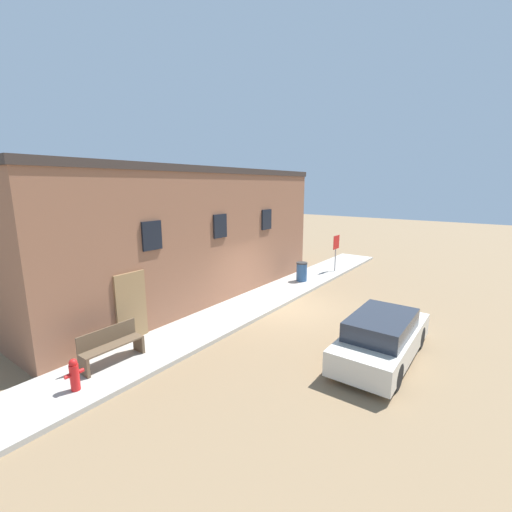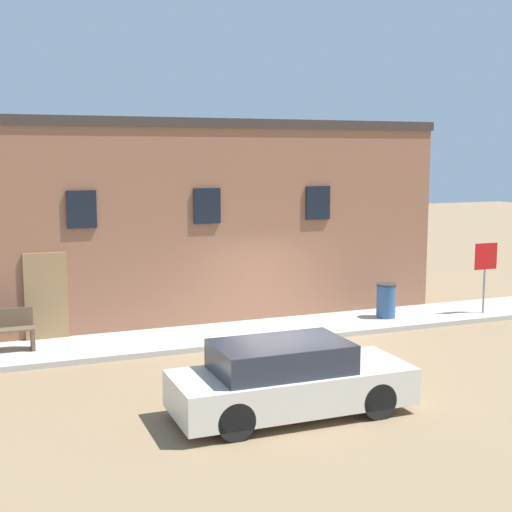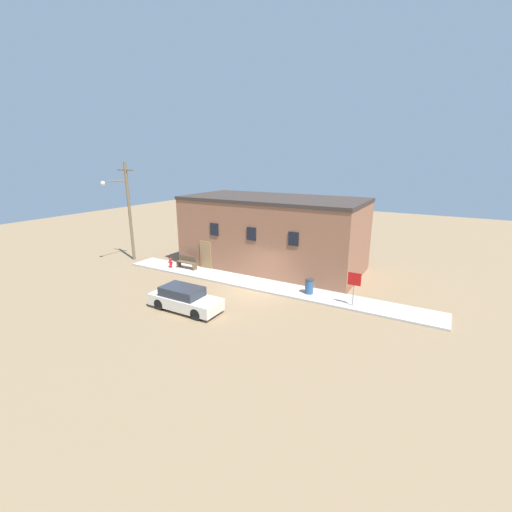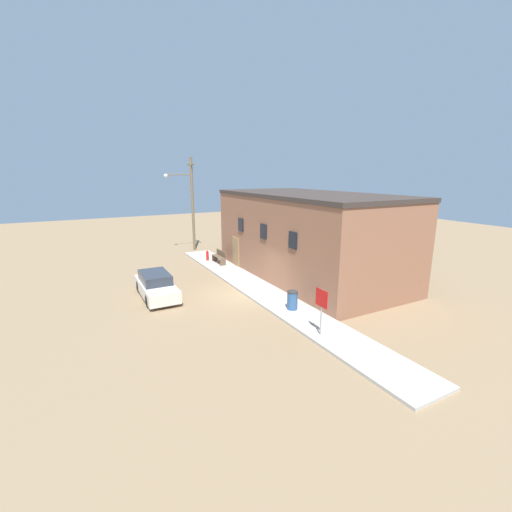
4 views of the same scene
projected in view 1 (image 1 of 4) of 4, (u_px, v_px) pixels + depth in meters
name	position (u px, v px, depth m)	size (l,w,h in m)	color
ground_plane	(283.00, 307.00, 13.52)	(80.00, 80.00, 0.00)	#846B4C
sidewalk	(262.00, 300.00, 14.11)	(22.16, 2.09, 0.13)	#B2ADA3
brick_building	(165.00, 232.00, 14.97)	(13.49, 6.52, 5.40)	#8E5B42
fire_hydrant	(74.00, 375.00, 7.75)	(0.43, 0.20, 0.77)	red
stop_sign	(336.00, 246.00, 18.39)	(0.73, 0.06, 1.95)	gray
bench	(111.00, 345.00, 8.97)	(1.64, 0.44, 0.94)	brown
trash_bin	(302.00, 272.00, 16.65)	(0.54, 0.54, 0.92)	#2D517F
parked_car	(382.00, 337.00, 9.38)	(4.18, 1.61, 1.32)	black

